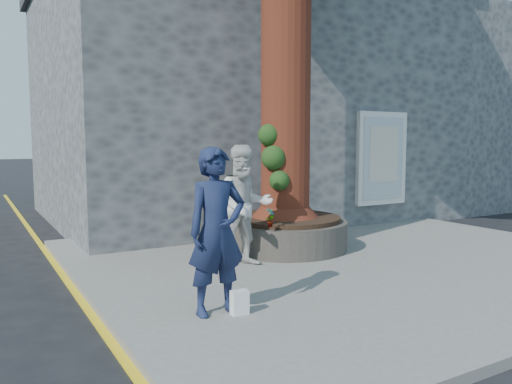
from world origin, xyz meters
TOP-DOWN VIEW (x-y plane):
  - ground at (0.00, 0.00)m, footprint 120.00×120.00m
  - pavement at (1.50, 1.00)m, footprint 9.00×8.00m
  - yellow_line at (-3.05, 1.00)m, footprint 0.10×30.00m
  - stone_shop at (2.50, 7.20)m, footprint 10.30×8.30m
  - neighbour_shop at (10.50, 7.20)m, footprint 6.00×8.00m
  - planter at (0.80, 2.00)m, footprint 2.30×2.30m
  - man at (-1.83, -0.57)m, footprint 0.71×0.47m
  - woman at (-0.48, 1.22)m, footprint 1.03×0.85m
  - shopping_bag at (-1.62, -0.72)m, footprint 0.21×0.13m
  - plant_a at (-0.05, 1.15)m, footprint 0.20×0.17m
  - plant_b at (1.52, 2.77)m, footprint 0.28×0.28m
  - plant_c at (1.51, 2.85)m, footprint 0.28×0.28m
  - plant_d at (1.65, 2.85)m, footprint 0.35×0.36m

SIDE VIEW (x-z plane):
  - ground at x=0.00m, z-range 0.00..0.00m
  - yellow_line at x=-3.05m, z-range 0.00..0.01m
  - pavement at x=1.50m, z-range 0.00..0.12m
  - shopping_bag at x=-1.62m, z-range 0.12..0.40m
  - planter at x=0.80m, z-range 0.11..0.71m
  - plant_d at x=1.65m, z-range 0.72..1.02m
  - plant_a at x=-0.05m, z-range 0.72..1.04m
  - plant_c at x=1.51m, z-range 0.72..1.07m
  - plant_b at x=1.52m, z-range 0.72..1.08m
  - man at x=-1.83m, z-range 0.12..2.05m
  - woman at x=-0.48m, z-range 0.12..2.05m
  - neighbour_shop at x=10.50m, z-range 0.00..6.00m
  - stone_shop at x=2.50m, z-range 0.01..6.31m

